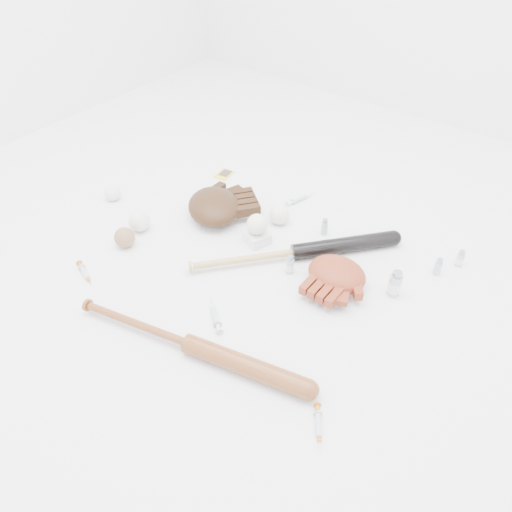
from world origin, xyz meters
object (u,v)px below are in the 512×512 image
Objects in this scene: bat_dark at (295,252)px; bat_wood at (189,344)px; pedestal at (257,237)px; glove_dark at (214,206)px.

bat_dark and bat_wood have the same top height.
bat_dark is 1.01× the size of bat_wood.
pedestal is at bearing 93.24° from bat_wood.
pedestal is (0.23, -0.02, -0.03)m from glove_dark.
bat_dark is 9.89× the size of pedestal.
glove_dark is at bearing 128.33° from bat_dark.
pedestal is (-0.16, -0.01, -0.01)m from bat_dark.
glove_dark is (-0.38, 0.55, 0.02)m from bat_wood.
bat_dark is at bearing 35.44° from glove_dark.
bat_wood is at bearing -17.87° from glove_dark.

